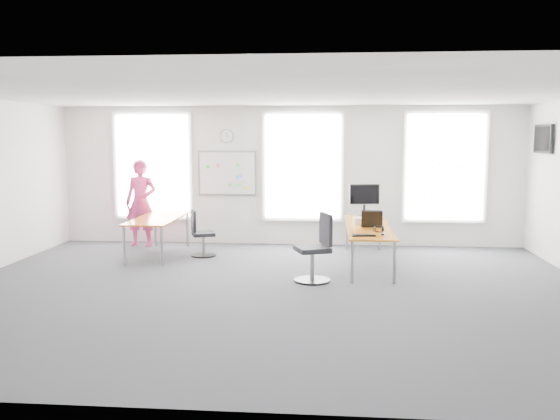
# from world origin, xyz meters

# --- Properties ---
(floor) EXTENTS (10.00, 10.00, 0.00)m
(floor) POSITION_xyz_m (0.00, 0.00, 0.00)
(floor) COLOR #242529
(floor) RESTS_ON ground
(ceiling) EXTENTS (10.00, 10.00, 0.00)m
(ceiling) POSITION_xyz_m (0.00, 0.00, 3.00)
(ceiling) COLOR silver
(ceiling) RESTS_ON ground
(wall_back) EXTENTS (10.00, 0.00, 10.00)m
(wall_back) POSITION_xyz_m (0.00, 4.00, 1.50)
(wall_back) COLOR white
(wall_back) RESTS_ON ground
(wall_front) EXTENTS (10.00, 0.00, 10.00)m
(wall_front) POSITION_xyz_m (0.00, -4.00, 1.50)
(wall_front) COLOR white
(wall_front) RESTS_ON ground
(window_left) EXTENTS (1.60, 0.06, 2.20)m
(window_left) POSITION_xyz_m (-3.00, 3.97, 1.70)
(window_left) COLOR white
(window_left) RESTS_ON wall_back
(window_mid) EXTENTS (1.60, 0.06, 2.20)m
(window_mid) POSITION_xyz_m (0.30, 3.97, 1.70)
(window_mid) COLOR white
(window_mid) RESTS_ON wall_back
(window_right) EXTENTS (1.60, 0.06, 2.20)m
(window_right) POSITION_xyz_m (3.30, 3.97, 1.70)
(window_right) COLOR white
(window_right) RESTS_ON wall_back
(desk_right) EXTENTS (0.79, 2.96, 0.72)m
(desk_right) POSITION_xyz_m (1.60, 2.02, 0.67)
(desk_right) COLOR orange
(desk_right) RESTS_ON ground
(desk_left) EXTENTS (0.82, 2.06, 0.75)m
(desk_left) POSITION_xyz_m (-2.50, 2.57, 0.69)
(desk_left) COLOR orange
(desk_left) RESTS_ON ground
(chair_right) EXTENTS (0.65, 0.65, 1.11)m
(chair_right) POSITION_xyz_m (0.68, 0.68, 0.49)
(chair_right) COLOR black
(chair_right) RESTS_ON ground
(chair_left) EXTENTS (0.54, 0.54, 0.92)m
(chair_left) POSITION_xyz_m (-1.63, 2.51, 0.40)
(chair_left) COLOR black
(chair_left) RESTS_ON ground
(person) EXTENTS (0.70, 0.49, 1.86)m
(person) POSITION_xyz_m (-3.15, 3.53, 0.93)
(person) COLOR #C53069
(person) RESTS_ON ground
(whiteboard) EXTENTS (1.20, 0.03, 0.90)m
(whiteboard) POSITION_xyz_m (-1.35, 3.97, 1.55)
(whiteboard) COLOR white
(whiteboard) RESTS_ON wall_back
(wall_clock) EXTENTS (0.30, 0.04, 0.30)m
(wall_clock) POSITION_xyz_m (-1.35, 3.97, 2.35)
(wall_clock) COLOR gray
(wall_clock) RESTS_ON wall_back
(tv) EXTENTS (0.06, 0.90, 0.55)m
(tv) POSITION_xyz_m (4.95, 3.00, 2.30)
(tv) COLOR black
(tv) RESTS_ON wall_right
(keyboard) EXTENTS (0.41, 0.18, 0.02)m
(keyboard) POSITION_xyz_m (1.46, 0.91, 0.73)
(keyboard) COLOR black
(keyboard) RESTS_ON desk_right
(mouse) EXTENTS (0.10, 0.13, 0.04)m
(mouse) POSITION_xyz_m (1.77, 0.99, 0.74)
(mouse) COLOR black
(mouse) RESTS_ON desk_right
(lens_cap) EXTENTS (0.08, 0.08, 0.01)m
(lens_cap) POSITION_xyz_m (1.71, 1.33, 0.72)
(lens_cap) COLOR black
(lens_cap) RESTS_ON desk_right
(headphones) EXTENTS (0.18, 0.09, 0.10)m
(headphones) POSITION_xyz_m (1.73, 1.40, 0.77)
(headphones) COLOR black
(headphones) RESTS_ON desk_right
(laptop_sleeve) EXTENTS (0.38, 0.22, 0.30)m
(laptop_sleeve) POSITION_xyz_m (1.65, 1.84, 0.87)
(laptop_sleeve) COLOR black
(laptop_sleeve) RESTS_ON desk_right
(paper_stack) EXTENTS (0.38, 0.30, 0.12)m
(paper_stack) POSITION_xyz_m (1.52, 2.29, 0.78)
(paper_stack) COLOR #F2E1C0
(paper_stack) RESTS_ON desk_right
(monitor) EXTENTS (0.60, 0.25, 0.67)m
(monitor) POSITION_xyz_m (1.58, 3.19, 1.12)
(monitor) COLOR black
(monitor) RESTS_ON desk_right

